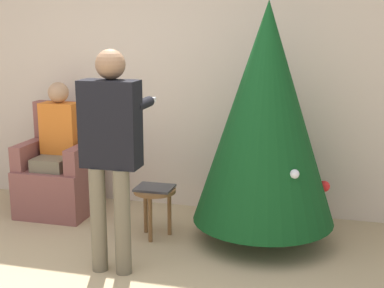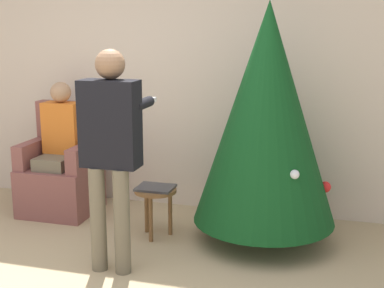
{
  "view_description": "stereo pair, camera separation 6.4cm",
  "coord_description": "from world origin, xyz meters",
  "px_view_note": "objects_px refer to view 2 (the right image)",
  "views": [
    {
      "loc": [
        1.68,
        -2.85,
        1.83
      ],
      "look_at": [
        0.63,
        1.05,
        0.92
      ],
      "focal_mm": 50.0,
      "sensor_mm": 36.0,
      "label": 1
    },
    {
      "loc": [
        1.74,
        -2.84,
        1.83
      ],
      "look_at": [
        0.63,
        1.05,
        0.92
      ],
      "focal_mm": 50.0,
      "sensor_mm": 36.0,
      "label": 2
    }
  ],
  "objects_px": {
    "armchair": "(62,174)",
    "person_seated": "(59,142)",
    "christmas_tree": "(266,114)",
    "person_standing": "(111,141)",
    "side_stool": "(156,197)"
  },
  "relations": [
    {
      "from": "person_standing",
      "to": "side_stool",
      "type": "bearing_deg",
      "value": 82.02
    },
    {
      "from": "person_standing",
      "to": "armchair",
      "type": "bearing_deg",
      "value": 133.99
    },
    {
      "from": "person_seated",
      "to": "side_stool",
      "type": "relative_size",
      "value": 2.96
    },
    {
      "from": "person_seated",
      "to": "person_standing",
      "type": "relative_size",
      "value": 0.77
    },
    {
      "from": "christmas_tree",
      "to": "person_seated",
      "type": "bearing_deg",
      "value": 174.56
    },
    {
      "from": "side_stool",
      "to": "armchair",
      "type": "bearing_deg",
      "value": 161.34
    },
    {
      "from": "person_seated",
      "to": "person_standing",
      "type": "bearing_deg",
      "value": -45.2
    },
    {
      "from": "armchair",
      "to": "person_seated",
      "type": "height_order",
      "value": "person_seated"
    },
    {
      "from": "christmas_tree",
      "to": "person_standing",
      "type": "relative_size",
      "value": 1.22
    },
    {
      "from": "armchair",
      "to": "side_stool",
      "type": "relative_size",
      "value": 2.47
    },
    {
      "from": "christmas_tree",
      "to": "armchair",
      "type": "height_order",
      "value": "christmas_tree"
    },
    {
      "from": "christmas_tree",
      "to": "person_standing",
      "type": "height_order",
      "value": "christmas_tree"
    },
    {
      "from": "christmas_tree",
      "to": "side_stool",
      "type": "bearing_deg",
      "value": -170.6
    },
    {
      "from": "armchair",
      "to": "person_seated",
      "type": "xyz_separation_m",
      "value": [
        0.0,
        -0.03,
        0.33
      ]
    },
    {
      "from": "christmas_tree",
      "to": "side_stool",
      "type": "distance_m",
      "value": 1.2
    }
  ]
}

